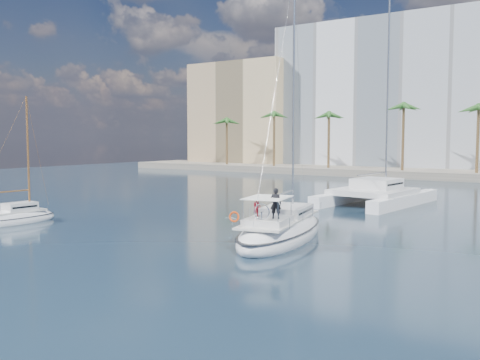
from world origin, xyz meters
The scene contains 10 objects.
ground centered at (0.00, 0.00, 0.00)m, with size 160.00×160.00×0.00m, color black.
quay centered at (0.00, 61.00, 0.60)m, with size 120.00×14.00×1.20m, color gray.
building_modern centered at (-12.00, 73.00, 14.00)m, with size 42.00×16.00×28.00m, color white.
building_tan_left centered at (-42.00, 69.00, 11.00)m, with size 22.00×14.00×22.00m, color tan.
palm_left centered at (-34.00, 57.00, 10.28)m, with size 3.60×3.60×12.30m.
palm_centre centered at (0.00, 57.00, 10.28)m, with size 3.60×3.60×12.30m.
main_sloop centered at (4.54, 1.25, 0.55)m, with size 6.41×12.86×18.28m.
small_sloop centered at (-15.29, -4.54, 0.39)m, with size 2.71×7.19×10.14m.
catamaran centered at (3.37, 21.80, 1.19)m, with size 8.20×14.39×19.89m.
seagull centered at (-0.56, 2.96, 0.69)m, with size 0.94×0.40×0.17m.
Camera 1 is at (21.00, -28.02, 6.45)m, focal length 40.00 mm.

